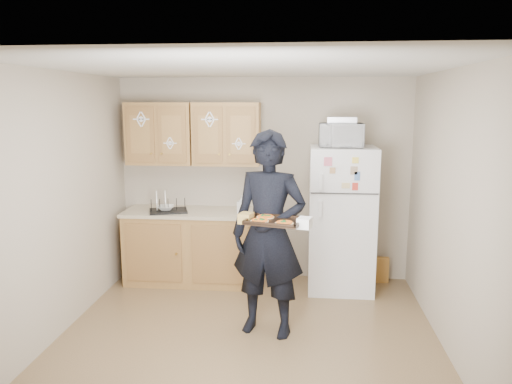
{
  "coord_description": "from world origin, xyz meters",
  "views": [
    {
      "loc": [
        0.51,
        -4.35,
        2.22
      ],
      "look_at": [
        0.04,
        0.45,
        1.34
      ],
      "focal_mm": 35.0,
      "sensor_mm": 36.0,
      "label": 1
    }
  ],
  "objects_px": {
    "person": "(269,234)",
    "baking_tray": "(275,221)",
    "dish_rack": "(168,205)",
    "refrigerator": "(341,219)",
    "microwave": "(341,135)"
  },
  "relations": [
    {
      "from": "person",
      "to": "baking_tray",
      "type": "bearing_deg",
      "value": -61.97
    },
    {
      "from": "dish_rack",
      "to": "refrigerator",
      "type": "bearing_deg",
      "value": 0.89
    },
    {
      "from": "person",
      "to": "dish_rack",
      "type": "height_order",
      "value": "person"
    },
    {
      "from": "baking_tray",
      "to": "microwave",
      "type": "relative_size",
      "value": 0.98
    },
    {
      "from": "person",
      "to": "baking_tray",
      "type": "height_order",
      "value": "person"
    },
    {
      "from": "dish_rack",
      "to": "baking_tray",
      "type": "bearing_deg",
      "value": -47.45
    },
    {
      "from": "refrigerator",
      "to": "microwave",
      "type": "bearing_deg",
      "value": -127.89
    },
    {
      "from": "refrigerator",
      "to": "microwave",
      "type": "relative_size",
      "value": 3.49
    },
    {
      "from": "refrigerator",
      "to": "dish_rack",
      "type": "relative_size",
      "value": 3.83
    },
    {
      "from": "microwave",
      "to": "dish_rack",
      "type": "distance_m",
      "value": 2.2
    },
    {
      "from": "person",
      "to": "baking_tray",
      "type": "xyz_separation_m",
      "value": [
        0.07,
        -0.29,
        0.2
      ]
    },
    {
      "from": "baking_tray",
      "to": "dish_rack",
      "type": "relative_size",
      "value": 1.08
    },
    {
      "from": "refrigerator",
      "to": "dish_rack",
      "type": "bearing_deg",
      "value": -179.11
    },
    {
      "from": "baking_tray",
      "to": "dish_rack",
      "type": "xyz_separation_m",
      "value": [
        -1.38,
        1.5,
        -0.19
      ]
    },
    {
      "from": "person",
      "to": "dish_rack",
      "type": "distance_m",
      "value": 1.78
    }
  ]
}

